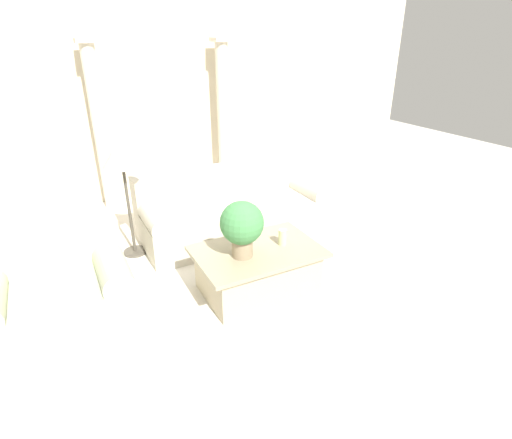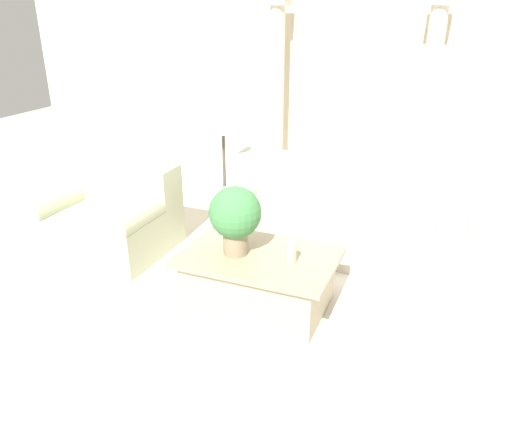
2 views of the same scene
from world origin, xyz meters
name	(u,v)px [view 1 (image 1 of 2)]	position (x,y,z in m)	size (l,w,h in m)	color
ground_plane	(233,272)	(0.00, 0.00, 0.00)	(16.00, 16.00, 0.00)	silver
wall_back	(152,93)	(0.00, 2.86, 1.60)	(10.00, 0.06, 3.20)	beige
sofa_long	(233,208)	(0.43, 0.93, 0.34)	(2.39, 0.99, 0.83)	beige
loveseat	(55,286)	(-1.74, 0.03, 0.35)	(1.25, 0.99, 0.83)	#BABF9E
coffee_table	(258,269)	(0.08, -0.42, 0.24)	(1.24, 0.83, 0.47)	tan
potted_plant	(242,225)	(-0.10, -0.46, 0.80)	(0.42, 0.42, 0.56)	#937F60
pillar_candle	(283,237)	(0.36, -0.45, 0.55)	(0.09, 0.09, 0.17)	beige
floor_lamp	(122,158)	(-0.87, 0.94, 1.18)	(0.42, 0.42, 1.39)	#4C473D
column_left	(100,128)	(-0.86, 2.54, 1.21)	(0.27, 0.27, 2.37)	beige
column_right	(224,116)	(1.03, 2.54, 1.21)	(0.27, 0.27, 2.37)	beige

